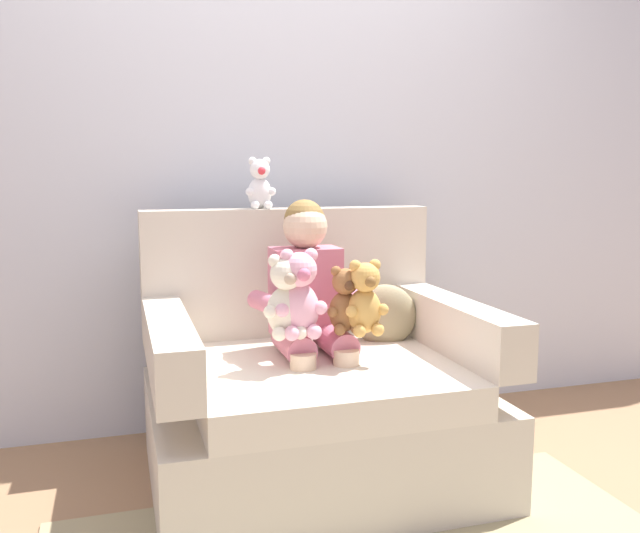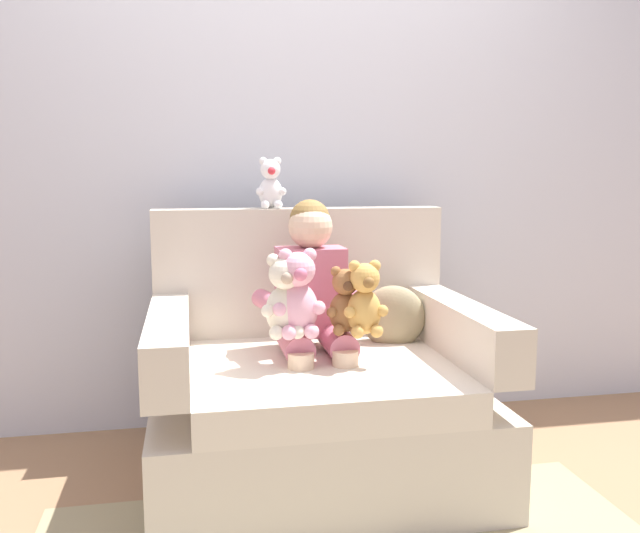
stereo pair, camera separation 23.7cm
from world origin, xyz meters
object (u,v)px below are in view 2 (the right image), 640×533
plush_brown (345,302)px  seated_child (313,298)px  plush_cream (285,298)px  throw_pillow (393,317)px  plush_honey (365,301)px  plush_white_on_backrest (271,185)px  plush_pink (298,296)px  armchair (316,395)px

plush_brown → seated_child: bearing=121.9°
plush_cream → throw_pillow: plush_cream is taller
plush_brown → plush_honey: size_ratio=0.91×
seated_child → plush_white_on_backrest: plush_white_on_backrest is taller
plush_honey → plush_pink: (-0.23, 0.03, 0.02)m
seated_child → plush_white_on_backrest: bearing=116.4°
armchair → seated_child: 0.37m
plush_cream → plush_white_on_backrest: 0.62m
plush_honey → plush_cream: 0.28m
plush_pink → plush_white_on_backrest: (-0.03, 0.50, 0.38)m
plush_brown → throw_pillow: size_ratio=0.94×
plush_pink → plush_honey: bearing=-5.4°
plush_cream → throw_pillow: 0.56m
plush_white_on_backrest → throw_pillow: plush_white_on_backrest is taller
armchair → throw_pillow: 0.45m
armchair → plush_brown: size_ratio=4.95×
armchair → plush_white_on_backrest: plush_white_on_backrest is taller
plush_brown → armchair: bearing=129.4°
plush_honey → armchair: bearing=124.7°
plush_pink → armchair: bearing=57.6°
armchair → seated_child: bearing=92.9°
seated_child → throw_pillow: size_ratio=3.17×
plush_brown → plush_honey: (0.06, -0.04, 0.01)m
armchair → seated_child: size_ratio=1.47×
armchair → plush_pink: size_ratio=3.86×
plush_cream → plush_pink: bearing=-1.6°
seated_child → plush_pink: (-0.09, -0.17, 0.04)m
plush_honey → plush_white_on_backrest: 0.71m
throw_pillow → plush_white_on_backrest: bearing=153.8°
seated_child → plush_cream: seated_child is taller
armchair → seated_child: seated_child is taller
plush_brown → plush_white_on_backrest: plush_white_on_backrest is taller
seated_child → throw_pillow: seated_child is taller
armchair → plush_white_on_backrest: size_ratio=5.72×
armchair → plush_cream: armchair is taller
plush_cream → throw_pillow: bearing=38.3°
armchair → plush_white_on_backrest: (-0.12, 0.37, 0.79)m
plush_brown → plush_pink: plush_pink is taller
seated_child → plush_white_on_backrest: 0.54m
plush_honey → plush_cream: (-0.28, 0.04, 0.01)m
seated_child → plush_brown: 0.18m
plush_honey → plush_pink: size_ratio=0.86×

